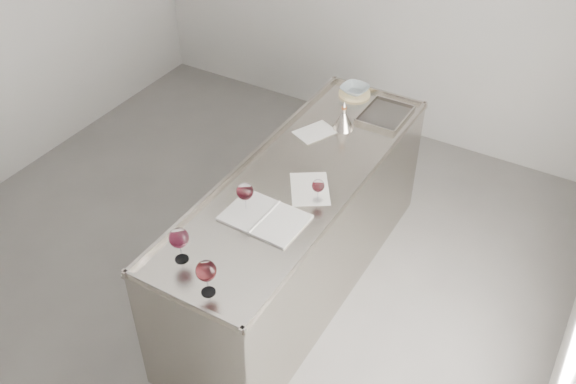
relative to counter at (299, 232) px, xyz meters
The scene contains 12 objects.
room_shell 1.10m from the counter, 148.97° to the right, with size 4.54×5.04×2.84m.
counter is the anchor object (origin of this frame).
wine_glass_left 0.76m from the counter, 103.86° to the right, with size 0.10×0.10×0.20m.
wine_glass_middle 1.15m from the counter, 100.99° to the right, with size 0.11×0.11×0.21m.
wine_glass_right 1.24m from the counter, 85.89° to the right, with size 0.11×0.11×0.21m.
wine_glass_small 0.63m from the counter, 35.71° to the right, with size 0.08×0.08×0.15m.
notebook 0.65m from the counter, 87.10° to the right, with size 0.47×0.34×0.02m.
loose_paper_top 0.49m from the counter, 33.68° to the right, with size 0.23×0.33×0.00m, color silver.
loose_paper_under 0.69m from the counter, 107.52° to the left, with size 0.19×0.27×0.00m, color white.
trivet 1.19m from the counter, 97.52° to the left, with size 0.24×0.24×0.02m, color beige.
ceramic_bowl 1.20m from the counter, 97.52° to the left, with size 0.20×0.20×0.05m, color gray.
wine_funnel 0.82m from the counter, 91.11° to the left, with size 0.14×0.14×0.21m.
Camera 1 is at (2.04, -2.47, 3.38)m, focal length 40.00 mm.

